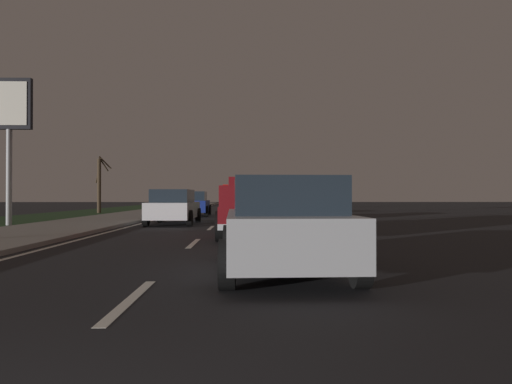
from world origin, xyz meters
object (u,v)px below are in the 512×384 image
at_px(sedan_silver, 283,224).
at_px(gas_price_sign, 9,115).
at_px(sedan_blue, 193,204).
at_px(bare_tree_far, 99,183).
at_px(sedan_green, 249,205).
at_px(sedan_white, 174,207).
at_px(pickup_truck, 257,205).

bearing_deg(sedan_silver, gas_price_sign, 40.85).
xyz_separation_m(sedan_blue, bare_tree_far, (5.58, 7.61, 1.43)).
height_order(sedan_green, gas_price_sign, gas_price_sign).
bearing_deg(gas_price_sign, sedan_green, -70.73).
distance_m(sedan_blue, bare_tree_far, 9.55).
xyz_separation_m(sedan_white, bare_tree_far, (14.12, 7.71, 1.43)).
bearing_deg(sedan_silver, bare_tree_far, 23.03).
bearing_deg(sedan_blue, sedan_white, -179.33).
xyz_separation_m(pickup_truck, sedan_green, (9.07, 0.20, -0.20)).
relative_size(pickup_truck, sedan_white, 1.24).
bearing_deg(pickup_truck, sedan_green, 1.24).
bearing_deg(bare_tree_far, pickup_truck, -150.70).
xyz_separation_m(sedan_blue, sedan_green, (-5.47, -3.48, 0.00)).
distance_m(sedan_white, gas_price_sign, 8.01).
bearing_deg(sedan_blue, gas_price_sign, 142.93).
bearing_deg(sedan_blue, sedan_green, -147.52).
height_order(sedan_blue, sedan_green, same).
bearing_deg(gas_price_sign, sedan_white, -85.51).
height_order(pickup_truck, gas_price_sign, gas_price_sign).
height_order(sedan_green, sedan_white, same).
distance_m(sedan_silver, sedan_green, 16.10).
bearing_deg(sedan_green, gas_price_sign, 109.27).
bearing_deg(sedan_silver, sedan_green, 1.58).
xyz_separation_m(pickup_truck, bare_tree_far, (20.12, 11.29, 1.24)).
relative_size(pickup_truck, gas_price_sign, 0.87).
distance_m(pickup_truck, sedan_green, 9.07).
relative_size(sedan_silver, sedan_white, 1.01).
xyz_separation_m(sedan_silver, gas_price_sign, (12.48, 10.79, 3.93)).
bearing_deg(bare_tree_far, sedan_green, -134.89).
distance_m(sedan_blue, sedan_green, 6.48).
xyz_separation_m(pickup_truck, sedan_white, (6.00, 3.58, -0.20)).
relative_size(sedan_blue, bare_tree_far, 1.04).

